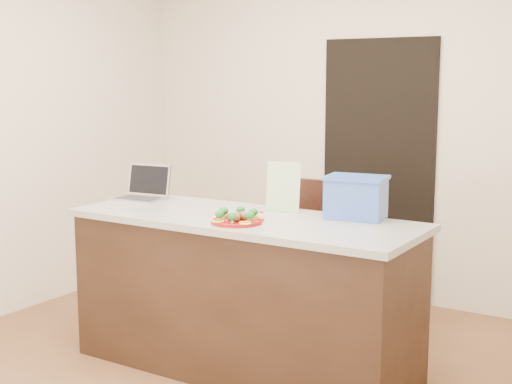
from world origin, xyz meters
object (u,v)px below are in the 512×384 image
Objects in this scene: plate at (237,221)px; chair at (323,252)px; island at (244,293)px; blue_box at (356,197)px; laptop at (143,190)px; napkin at (224,218)px; yogurt_bottle at (261,218)px.

chair is at bearing 83.28° from plate.
island is 5.60× the size of blue_box.
plate reaches higher than island.
laptop is at bearing -158.20° from chair.
napkin is (-0.05, -0.12, 0.46)m from island.
laptop is 0.93× the size of blue_box.
chair is at bearing 91.46° from yogurt_bottle.
laptop is (-0.83, 0.27, 0.06)m from napkin.
island is 15.21× the size of napkin.
yogurt_bottle is at bearing -31.75° from island.
yogurt_bottle is at bearing -20.60° from laptop.
chair is (0.18, 0.67, 0.13)m from island.
laptop reaches higher than island.
island is 1.97× the size of chair.
island is 6.04× the size of laptop.
chair is (1.06, 0.52, -0.39)m from laptop.
yogurt_bottle is 0.07× the size of chair.
plate is 1.01m from laptop.
blue_box is (1.45, 0.13, 0.06)m from laptop.
island is at bearing 67.04° from napkin.
yogurt_bottle is at bearing -92.90° from chair.
laptop is at bearing 160.77° from plate.
blue_box reaches higher than plate.
laptop is (-0.96, 0.33, 0.05)m from plate.
island is 0.86m from blue_box.
island is at bearing -161.94° from blue_box.
blue_box reaches higher than yogurt_bottle.
plate is 0.27× the size of chair.
chair is (0.23, 0.79, -0.33)m from napkin.
blue_box reaches higher than laptop.
chair is at bearing 127.32° from blue_box.
napkin is 0.40× the size of laptop.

